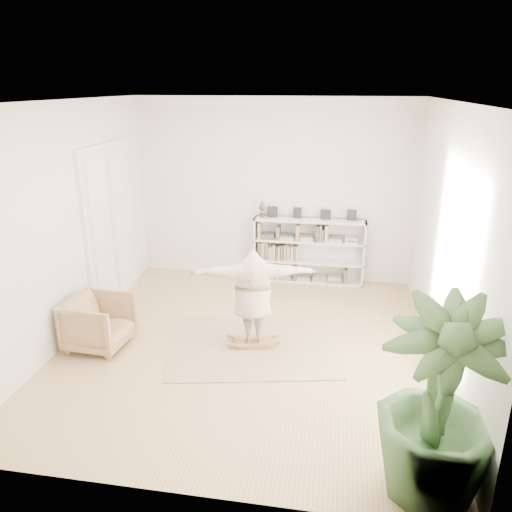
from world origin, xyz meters
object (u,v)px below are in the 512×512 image
Objects in this scene: armchair at (99,322)px; houseplant at (438,403)px; rocker_board at (253,342)px; person at (253,293)px; bookshelf at (308,251)px.

houseplant is (4.49, -2.16, 0.62)m from armchair.
person reaches higher than rocker_board.
bookshelf is 3.62× the size of rocker_board.
bookshelf is at bearing 106.17° from houseplant.
houseplant reaches higher than rocker_board.
person is at bearing -102.65° from bookshelf.
armchair is at bearing -132.45° from bookshelf.
rocker_board is at bearing 130.62° from houseplant.
person reaches higher than armchair.
armchair is at bearing -1.75° from person.
bookshelf is 1.21× the size of person.
armchair is (-2.94, -3.21, -0.24)m from bookshelf.
armchair is at bearing 178.25° from rocker_board.
armchair is 1.44× the size of rocker_board.
houseplant reaches higher than bookshelf.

